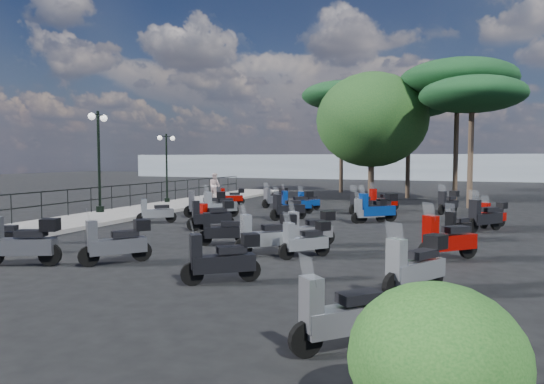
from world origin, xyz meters
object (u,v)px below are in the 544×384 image
(scooter_13, at_px, (266,235))
(scooter_15, at_px, (361,204))
(scooter_9, at_px, (211,216))
(scooter_23, at_px, (415,266))
(scooter_2, at_px, (156,212))
(pine_2, at_px, (342,96))
(scooter_28, at_px, (448,203))
(scooter_11, at_px, (275,198))
(scooter_22, at_px, (382,201))
(scooter_12, at_px, (222,259))
(scooter_18, at_px, (305,240))
(scooter_3, at_px, (206,205))
(scooter_5, at_px, (232,197))
(scooter_20, at_px, (377,208))
(pedestrian_far, at_px, (215,185))
(scooter_16, at_px, (308,202))
(scooter_7, at_px, (222,231))
(pine_1, at_px, (458,80))
(scooter_10, at_px, (296,203))
(scooter_27, at_px, (493,215))
(scooter_6, at_px, (117,243))
(lamp_post_1, at_px, (99,155))
(scooter_19, at_px, (310,229))
(scooter_24, at_px, (447,240))
(scooter_21, at_px, (369,211))
(scooter_0, at_px, (22,243))
(scooter_26, at_px, (484,217))
(lamp_post_2, at_px, (167,163))
(pine_0, at_px, (409,102))
(scooter_25, at_px, (457,227))
(pine_3, at_px, (472,95))
(scooter_14, at_px, (288,208))
(scooter_17, at_px, (343,317))
(scooter_4, at_px, (219,206))
(scooter_8, at_px, (214,217))

(scooter_13, xyz_separation_m, scooter_15, (0.51, 10.42, -0.07))
(scooter_9, relative_size, scooter_23, 0.90)
(scooter_2, height_order, pine_2, pine_2)
(scooter_13, height_order, scooter_28, scooter_13)
(scooter_11, xyz_separation_m, scooter_22, (5.41, 0.27, -0.01))
(scooter_12, relative_size, scooter_18, 1.13)
(scooter_3, relative_size, scooter_23, 1.07)
(scooter_5, distance_m, scooter_20, 9.49)
(pedestrian_far, bearing_deg, scooter_16, 174.10)
(scooter_15, xyz_separation_m, scooter_22, (0.76, 1.46, 0.02))
(scooter_7, distance_m, scooter_23, 6.52)
(scooter_23, bearing_deg, scooter_9, -6.49)
(scooter_2, height_order, scooter_7, scooter_2)
(pine_1, bearing_deg, scooter_10, -126.95)
(scooter_27, bearing_deg, scooter_6, 84.82)
(lamp_post_1, relative_size, scooter_19, 3.40)
(pedestrian_far, distance_m, pine_2, 12.60)
(scooter_18, bearing_deg, scooter_11, -24.68)
(scooter_7, bearing_deg, scooter_24, -118.08)
(scooter_9, bearing_deg, scooter_23, -167.90)
(scooter_6, relative_size, scooter_21, 1.13)
(lamp_post_1, xyz_separation_m, scooter_0, (5.30, -8.86, -2.13))
(scooter_0, relative_size, scooter_26, 1.17)
(lamp_post_2, xyz_separation_m, scooter_23, (14.12, -13.27, -1.74))
(scooter_19, xyz_separation_m, pine_0, (0.97, 18.57, 5.57))
(scooter_24, xyz_separation_m, scooter_25, (0.24, 3.25, -0.10))
(scooter_15, xyz_separation_m, scooter_21, (0.92, -3.07, 0.01))
(pine_1, xyz_separation_m, pine_3, (0.71, -3.35, -1.28))
(lamp_post_1, bearing_deg, scooter_14, -0.96)
(pedestrian_far, height_order, scooter_23, pedestrian_far)
(scooter_2, distance_m, scooter_17, 13.69)
(scooter_20, xyz_separation_m, scooter_26, (3.85, -1.11, -0.06))
(scooter_0, height_order, scooter_7, scooter_0)
(scooter_24, xyz_separation_m, pine_3, (0.79, 13.90, 5.20))
(scooter_4, bearing_deg, scooter_23, 170.74)
(scooter_2, distance_m, scooter_11, 7.69)
(lamp_post_2, bearing_deg, pine_0, 58.76)
(scooter_16, relative_size, pine_3, 0.20)
(scooter_4, distance_m, scooter_24, 10.90)
(scooter_16, height_order, pine_1, pine_1)
(scooter_9, bearing_deg, scooter_24, -147.10)
(scooter_7, xyz_separation_m, scooter_26, (7.26, 5.62, 0.08))
(scooter_8, bearing_deg, scooter_13, 163.07)
(scooter_3, bearing_deg, scooter_27, -113.00)
(scooter_24, bearing_deg, scooter_9, 28.53)
(scooter_11, xyz_separation_m, scooter_19, (4.84, -9.97, 0.00))
(lamp_post_2, xyz_separation_m, scooter_8, (6.60, -7.06, -1.85))
(scooter_6, height_order, scooter_7, scooter_6)
(scooter_18, xyz_separation_m, scooter_21, (0.37, 7.32, 0.01))
(scooter_18, height_order, scooter_21, scooter_21)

